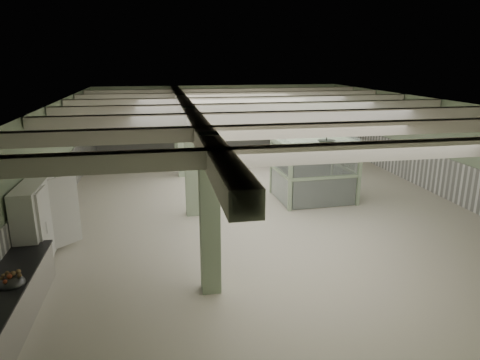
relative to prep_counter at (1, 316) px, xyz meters
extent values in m
plane|color=beige|center=(6.54, 7.00, -0.46)|extent=(20.00, 20.00, 0.00)
cube|color=white|center=(6.54, 7.00, 3.14)|extent=(14.00, 20.00, 0.02)
cube|color=#A1B893|center=(6.54, 17.00, 1.34)|extent=(14.00, 0.02, 3.60)
cube|color=#A1B893|center=(6.54, -3.00, 1.34)|extent=(14.00, 0.02, 3.60)
cube|color=#A1B893|center=(-0.46, 7.00, 1.34)|extent=(0.02, 20.00, 3.60)
cube|color=#A1B893|center=(13.54, 7.00, 1.34)|extent=(0.02, 20.00, 3.60)
cube|color=white|center=(-0.43, 7.00, 0.29)|extent=(0.05, 19.90, 1.50)
cube|color=white|center=(13.52, 7.00, 0.29)|extent=(0.05, 19.90, 1.50)
cube|color=white|center=(6.54, 16.98, 0.29)|extent=(13.90, 0.05, 1.50)
cube|color=white|center=(4.04, 7.00, 2.92)|extent=(0.45, 19.90, 0.40)
cube|color=white|center=(6.54, -0.50, 2.96)|extent=(13.90, 0.35, 0.32)
cube|color=white|center=(6.54, 2.00, 2.96)|extent=(13.90, 0.35, 0.32)
cube|color=white|center=(6.54, 4.50, 2.96)|extent=(13.90, 0.35, 0.32)
cube|color=white|center=(6.54, 7.00, 2.96)|extent=(13.90, 0.35, 0.32)
cube|color=white|center=(6.54, 9.50, 2.96)|extent=(13.90, 0.35, 0.32)
cube|color=white|center=(6.54, 12.00, 2.96)|extent=(13.90, 0.35, 0.32)
cube|color=white|center=(6.54, 14.50, 2.96)|extent=(13.90, 0.35, 0.32)
cube|color=#9DB390|center=(4.04, 1.00, 1.34)|extent=(0.42, 0.42, 3.60)
cube|color=#9DB390|center=(4.04, 6.00, 1.34)|extent=(0.42, 0.42, 3.60)
cube|color=#9DB390|center=(4.04, 11.00, 1.34)|extent=(0.42, 0.42, 3.60)
cube|color=#9DB390|center=(4.04, 15.00, 1.34)|extent=(0.42, 0.42, 3.60)
cone|color=#2D3C2F|center=(7.04, 2.00, 2.59)|extent=(0.44, 0.44, 0.22)
cone|color=#2D3C2F|center=(7.04, 7.50, 2.59)|extent=(0.44, 0.44, 0.22)
cone|color=#2D3C2F|center=(7.04, 12.50, 2.59)|extent=(0.44, 0.44, 0.22)
cube|color=silver|center=(0.00, 0.00, -0.02)|extent=(0.81, 4.84, 0.88)
cube|color=white|center=(-0.11, 3.27, 0.56)|extent=(0.56, 2.22, 2.04)
cube|color=white|center=(0.20, 2.76, 0.56)|extent=(0.06, 0.83, 1.94)
cube|color=white|center=(0.32, 3.87, 0.56)|extent=(0.65, 0.62, 1.94)
cube|color=silver|center=(0.24, 2.76, 0.56)|extent=(0.02, 0.05, 0.30)
cube|color=silver|center=(0.24, 3.78, 0.56)|extent=(0.02, 0.05, 0.30)
cube|color=#A5BD97|center=(7.35, 5.70, 0.61)|extent=(0.12, 0.12, 2.13)
cube|color=#A5BD97|center=(7.27, 7.84, 0.61)|extent=(0.12, 0.12, 2.13)
cube|color=#A5BD97|center=(9.91, 5.80, 0.61)|extent=(0.12, 0.12, 2.13)
cube|color=#A5BD97|center=(9.83, 7.94, 0.61)|extent=(0.12, 0.12, 2.13)
cube|color=#A5BD97|center=(8.59, 6.82, 1.73)|extent=(2.90, 2.49, 0.12)
cube|color=silver|center=(8.63, 5.75, 0.09)|extent=(2.36, 0.15, 1.05)
cube|color=silver|center=(8.63, 5.75, 1.32)|extent=(2.36, 0.15, 1.22)
cube|color=silver|center=(8.55, 7.89, 0.09)|extent=(2.36, 0.15, 1.05)
cube|color=silver|center=(8.55, 7.89, 1.32)|extent=(2.36, 0.15, 1.22)
cube|color=silver|center=(7.31, 6.77, 0.09)|extent=(0.13, 1.94, 1.05)
cube|color=silver|center=(7.31, 6.77, 1.32)|extent=(0.13, 1.94, 1.22)
cube|color=silver|center=(9.87, 6.87, 0.09)|extent=(0.13, 1.94, 1.05)
cube|color=silver|center=(9.87, 6.87, 1.32)|extent=(0.13, 1.94, 1.22)
cube|color=#57594A|center=(10.05, 7.21, 0.19)|extent=(0.45, 0.62, 1.30)
camera|label=1|loc=(3.05, -7.65, 4.61)|focal=32.00mm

